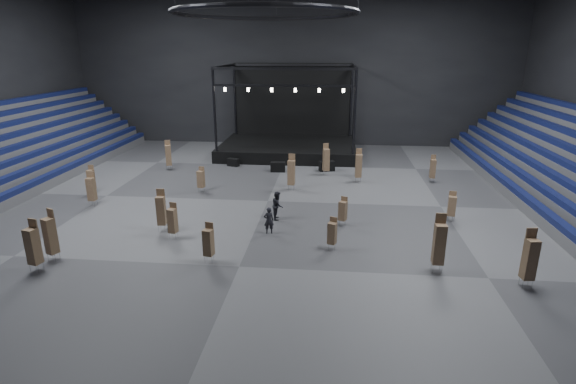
# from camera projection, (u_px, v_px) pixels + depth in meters

# --- Properties ---
(floor) EXTENTS (50.00, 50.00, 0.00)m
(floor) POSITION_uv_depth(u_px,v_px,m) (268.00, 201.00, 33.24)
(floor) COLOR #4D4D50
(floor) RESTS_ON ground
(wall_back) EXTENTS (50.00, 0.20, 18.00)m
(wall_back) POSITION_uv_depth(u_px,v_px,m) (293.00, 65.00, 50.36)
(wall_back) COLOR black
(wall_back) RESTS_ON ground
(wall_front) EXTENTS (50.00, 0.20, 18.00)m
(wall_front) POSITION_uv_depth(u_px,v_px,m) (137.00, 130.00, 10.59)
(wall_front) COLOR black
(wall_front) RESTS_ON ground
(stage) EXTENTS (14.00, 10.00, 9.20)m
(stage) POSITION_uv_depth(u_px,v_px,m) (289.00, 139.00, 48.17)
(stage) COLOR black
(stage) RESTS_ON floor
(truss_ring) EXTENTS (12.30, 12.30, 5.15)m
(truss_ring) POSITION_uv_depth(u_px,v_px,m) (265.00, 13.00, 29.24)
(truss_ring) COLOR black
(truss_ring) RESTS_ON ceiling
(flight_case_left) EXTENTS (1.21, 0.88, 0.73)m
(flight_case_left) POSITION_uv_depth(u_px,v_px,m) (233.00, 162.00, 42.93)
(flight_case_left) COLOR black
(flight_case_left) RESTS_ON floor
(flight_case_mid) EXTENTS (1.38, 0.77, 0.89)m
(flight_case_mid) POSITION_uv_depth(u_px,v_px,m) (278.00, 167.00, 41.00)
(flight_case_mid) COLOR black
(flight_case_mid) RESTS_ON floor
(flight_case_right) EXTENTS (1.52, 1.11, 0.91)m
(flight_case_right) POSITION_uv_depth(u_px,v_px,m) (327.00, 166.00, 41.22)
(flight_case_right) COLOR black
(flight_case_right) RESTS_ON floor
(chair_stack_0) EXTENTS (0.67, 0.67, 2.87)m
(chair_stack_0) POSITION_uv_depth(u_px,v_px,m) (50.00, 235.00, 23.57)
(chair_stack_0) COLOR silver
(chair_stack_0) RESTS_ON floor
(chair_stack_1) EXTENTS (0.65, 0.65, 2.84)m
(chair_stack_1) POSITION_uv_depth(u_px,v_px,m) (326.00, 159.00, 39.57)
(chair_stack_1) COLOR silver
(chair_stack_1) RESTS_ON floor
(chair_stack_2) EXTENTS (0.56, 0.56, 3.08)m
(chair_stack_2) POSITION_uv_depth(u_px,v_px,m) (439.00, 243.00, 22.35)
(chair_stack_2) COLOR silver
(chair_stack_2) RESTS_ON floor
(chair_stack_3) EXTENTS (0.60, 0.60, 1.90)m
(chair_stack_3) POSITION_uv_depth(u_px,v_px,m) (343.00, 210.00, 28.39)
(chair_stack_3) COLOR silver
(chair_stack_3) RESTS_ON floor
(chair_stack_4) EXTENTS (0.66, 0.66, 2.75)m
(chair_stack_4) POSITION_uv_depth(u_px,v_px,m) (168.00, 155.00, 41.37)
(chair_stack_4) COLOR silver
(chair_stack_4) RESTS_ON floor
(chair_stack_5) EXTENTS (0.56, 0.56, 1.89)m
(chair_stack_5) POSITION_uv_depth(u_px,v_px,m) (332.00, 233.00, 25.00)
(chair_stack_5) COLOR silver
(chair_stack_5) RESTS_ON floor
(chair_stack_6) EXTENTS (0.54, 0.54, 2.21)m
(chair_stack_6) POSITION_uv_depth(u_px,v_px,m) (173.00, 220.00, 26.42)
(chair_stack_6) COLOR silver
(chair_stack_6) RESTS_ON floor
(chair_stack_7) EXTENTS (0.53, 0.53, 2.47)m
(chair_stack_7) POSITION_uv_depth(u_px,v_px,m) (91.00, 189.00, 31.87)
(chair_stack_7) COLOR silver
(chair_stack_7) RESTS_ON floor
(chair_stack_8) EXTENTS (0.59, 0.59, 2.90)m
(chair_stack_8) POSITION_uv_depth(u_px,v_px,m) (291.00, 172.00, 35.41)
(chair_stack_8) COLOR silver
(chair_stack_8) RESTS_ON floor
(chair_stack_9) EXTENTS (0.54, 0.54, 2.85)m
(chair_stack_9) POSITION_uv_depth(u_px,v_px,m) (359.00, 165.00, 37.53)
(chair_stack_9) COLOR silver
(chair_stack_9) RESTS_ON floor
(chair_stack_10) EXTENTS (0.46, 0.46, 2.28)m
(chair_stack_10) POSITION_uv_depth(u_px,v_px,m) (91.00, 179.00, 34.54)
(chair_stack_10) COLOR silver
(chair_stack_10) RESTS_ON floor
(chair_stack_11) EXTENTS (0.54, 0.54, 2.00)m
(chair_stack_11) POSITION_uv_depth(u_px,v_px,m) (452.00, 205.00, 29.11)
(chair_stack_11) COLOR silver
(chair_stack_11) RESTS_ON floor
(chair_stack_12) EXTENTS (0.60, 0.60, 2.93)m
(chair_stack_12) POSITION_uv_depth(u_px,v_px,m) (530.00, 258.00, 20.90)
(chair_stack_12) COLOR silver
(chair_stack_12) RESTS_ON floor
(chair_stack_13) EXTENTS (0.56, 0.56, 2.19)m
(chair_stack_13) POSITION_uv_depth(u_px,v_px,m) (208.00, 242.00, 23.49)
(chair_stack_13) COLOR silver
(chair_stack_13) RESTS_ON floor
(chair_stack_14) EXTENTS (0.57, 0.57, 2.66)m
(chair_stack_14) POSITION_uv_depth(u_px,v_px,m) (161.00, 210.00, 27.47)
(chair_stack_14) COLOR silver
(chair_stack_14) RESTS_ON floor
(chair_stack_15) EXTENTS (0.57, 0.57, 2.02)m
(chair_stack_15) POSITION_uv_depth(u_px,v_px,m) (201.00, 179.00, 35.00)
(chair_stack_15) COLOR silver
(chair_stack_15) RESTS_ON floor
(chair_stack_16) EXTENTS (0.64, 0.64, 2.78)m
(chair_stack_16) POSITION_uv_depth(u_px,v_px,m) (33.00, 245.00, 22.40)
(chair_stack_16) COLOR silver
(chair_stack_16) RESTS_ON floor
(chair_stack_17) EXTENTS (0.43, 0.43, 2.32)m
(chair_stack_17) POSITION_uv_depth(u_px,v_px,m) (433.00, 168.00, 37.63)
(chair_stack_17) COLOR silver
(chair_stack_17) RESTS_ON floor
(man_center) EXTENTS (0.71, 0.57, 1.68)m
(man_center) POSITION_uv_depth(u_px,v_px,m) (269.00, 220.00, 27.23)
(man_center) COLOR black
(man_center) RESTS_ON floor
(crew_member) EXTENTS (0.79, 0.97, 1.88)m
(crew_member) POSITION_uv_depth(u_px,v_px,m) (278.00, 205.00, 29.53)
(crew_member) COLOR black
(crew_member) RESTS_ON floor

